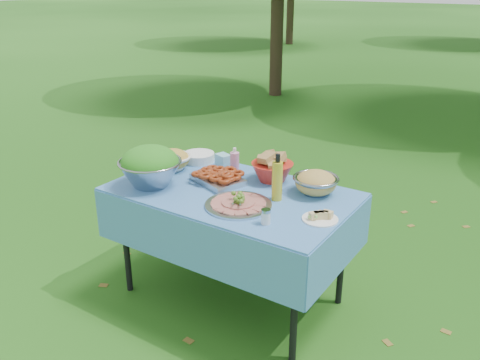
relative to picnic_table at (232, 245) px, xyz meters
name	(u,v)px	position (x,y,z in m)	size (l,w,h in m)	color
ground	(232,296)	(0.00, 0.00, -0.38)	(80.00, 80.00, 0.00)	#0F3609
picnic_table	(232,245)	(0.00, 0.00, 0.00)	(1.46, 0.86, 0.76)	#84CEFE
salad_bowl	(150,166)	(-0.47, -0.20, 0.51)	(0.39, 0.39, 0.26)	#9A9CA3
pasta_bowl_white	(172,159)	(-0.54, 0.09, 0.45)	(0.25, 0.25, 0.14)	white
plate_stack	(199,157)	(-0.49, 0.31, 0.41)	(0.22, 0.22, 0.06)	white
wipes_box	(223,161)	(-0.28, 0.31, 0.43)	(0.10, 0.07, 0.09)	#84CCDE
sanitizer_bottle	(235,160)	(-0.15, 0.27, 0.47)	(0.06, 0.06, 0.17)	pink
bread_bowl	(272,167)	(0.12, 0.29, 0.47)	(0.27, 0.27, 0.18)	red
pasta_bowl_steel	(316,182)	(0.44, 0.25, 0.45)	(0.27, 0.27, 0.14)	#9A9CA3
fried_tray	(218,177)	(-0.15, 0.06, 0.42)	(0.32, 0.23, 0.08)	#B4B5B9
charcuterie_platter	(238,199)	(0.16, -0.16, 0.42)	(0.38, 0.38, 0.09)	#B5B7BD
oil_bottle	(277,177)	(0.30, 0.04, 0.52)	(0.06, 0.06, 0.28)	gold
cheese_plate	(320,215)	(0.62, -0.07, 0.41)	(0.19, 0.19, 0.05)	white
shaker	(266,217)	(0.40, -0.27, 0.42)	(0.05, 0.05, 0.08)	silver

